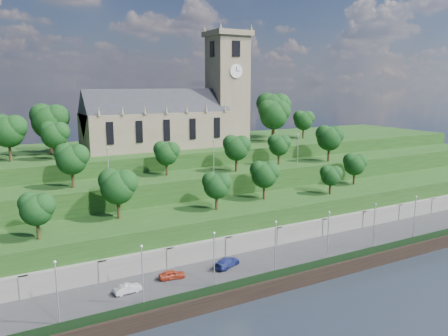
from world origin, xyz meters
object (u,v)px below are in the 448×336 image
car_left (172,274)px  church (177,113)px  car_middle (128,288)px  car_right (227,262)px

car_left → church: bearing=-14.8°
car_middle → car_left: bearing=-83.7°
car_left → car_right: size_ratio=0.77×
church → car_left: church is taller
church → car_left: (-16.97, -38.52, -19.89)m
car_left → car_right: (8.82, -0.09, 0.07)m
church → car_right: 44.16m
car_right → car_middle: bearing=69.3°
car_right → church: bearing=-36.7°
church → car_left: 46.55m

